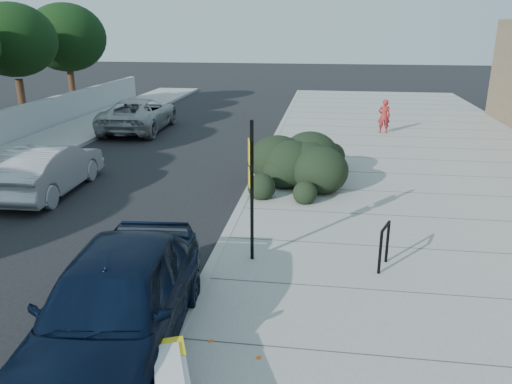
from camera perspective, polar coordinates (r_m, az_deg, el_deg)
ground at (r=10.05m, az=-5.90°, el=-10.49°), size 120.00×120.00×0.00m
sidewalk_near at (r=14.71m, az=20.88°, el=-1.71°), size 11.20×50.00×0.15m
curb_near at (r=14.50m, az=-1.19°, el=-0.69°), size 0.22×50.00×0.17m
tree_far_e at (r=26.92m, az=-26.02°, el=15.31°), size 4.00×4.00×5.90m
tree_far_f at (r=31.22m, az=-20.86°, el=16.16°), size 4.40×4.40×6.07m
bike_rack at (r=10.41m, az=14.46°, el=-5.58°), size 0.26×0.61×0.93m
sign_post at (r=10.07m, az=-0.57°, el=0.94°), size 0.14×0.34×2.97m
hedge at (r=15.85m, az=5.25°, el=4.37°), size 2.82×4.79×1.71m
sedan_navy at (r=8.01m, az=-15.79°, el=-12.20°), size 2.43×5.19×1.72m
wagon_silver at (r=16.27m, az=-22.62°, el=2.46°), size 1.80×4.63×1.50m
suv_silver at (r=24.92m, az=-13.22°, el=8.64°), size 2.88×5.77×1.57m
pedestrian at (r=23.75m, az=14.42°, el=8.40°), size 0.56×0.38×1.53m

